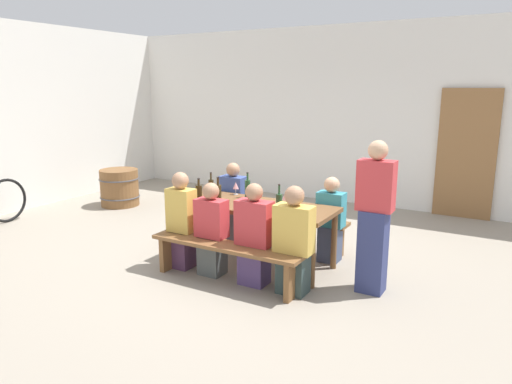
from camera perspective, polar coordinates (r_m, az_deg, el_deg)
name	(u,v)px	position (r m, az deg, el deg)	size (l,w,h in m)	color
ground_plane	(256,263)	(5.90, 0.00, -8.55)	(24.00, 24.00, 0.00)	gray
back_wall	(357,116)	(8.90, 12.04, 8.93)	(14.00, 0.20, 3.20)	silver
wooden_door	(466,154)	(8.42, 23.91, 4.16)	(0.90, 0.06, 2.10)	olive
tasting_table	(256,211)	(5.70, 0.00, -2.29)	(1.92, 0.77, 0.75)	brown
bench_near	(225,253)	(5.24, -3.77, -7.31)	(1.82, 0.30, 0.45)	brown
bench_far	(282,222)	(6.36, 3.09, -3.66)	(1.82, 0.30, 0.45)	brown
wine_bottle_0	(248,188)	(5.99, -1.02, 0.46)	(0.07, 0.07, 0.32)	#234C2D
wine_bottle_1	(279,203)	(5.21, 2.78, -1.37)	(0.07, 0.07, 0.34)	#234C2D
wine_bottle_2	(218,194)	(5.67, -4.57, -0.23)	(0.08, 0.08, 0.33)	#332814
wine_bottle_3	(211,187)	(6.08, -5.41, 0.55)	(0.07, 0.07, 0.31)	#332814
wine_bottle_4	(199,194)	(5.75, -6.87, -0.19)	(0.08, 0.08, 0.31)	#332814
wine_glass_0	(251,193)	(5.70, -0.65, -0.16)	(0.07, 0.07, 0.17)	silver
wine_glass_1	(253,193)	(5.81, -0.41, -0.07)	(0.06, 0.06, 0.16)	silver
wine_glass_2	(236,186)	(6.16, -2.45, 0.75)	(0.08, 0.08, 0.17)	silver
wine_glass_3	(285,197)	(5.55, 3.51, -0.61)	(0.07, 0.07, 0.16)	silver
seated_guest_near_0	(182,222)	(5.69, -8.90, -3.60)	(0.33, 0.24, 1.16)	#4E2E4C
seated_guest_near_1	(212,232)	(5.45, -5.34, -4.76)	(0.36, 0.24, 1.08)	#4D5250
seated_guest_near_2	(254,238)	(5.15, -0.22, -5.49)	(0.40, 0.24, 1.13)	#4E3A6C
seated_guest_near_3	(294,243)	(4.94, 4.53, -6.15)	(0.41, 0.24, 1.15)	#314341
seated_guest_far_0	(233,205)	(6.51, -2.73, -1.62)	(0.35, 0.24, 1.12)	#4E4249
seated_guest_far_1	(331,222)	(5.90, 8.93, -3.53)	(0.33, 0.24, 1.07)	#404C6A
standing_host	(374,220)	(5.05, 13.99, -3.30)	(0.37, 0.24, 1.61)	navy
wine_barrel	(120,187)	(8.96, -16.06, 0.53)	(0.71, 0.71, 0.66)	brown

